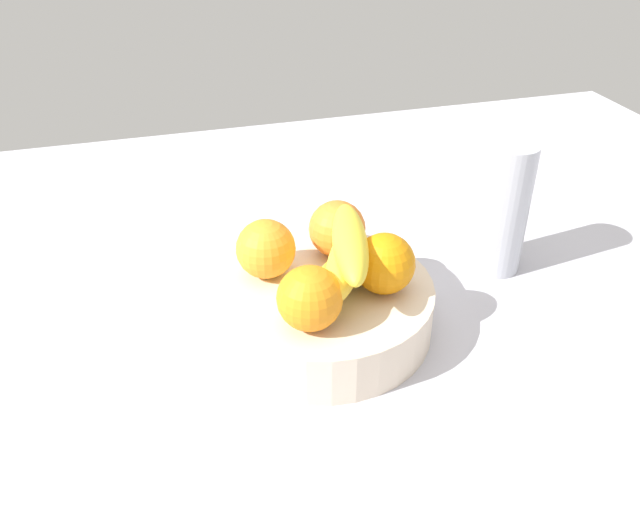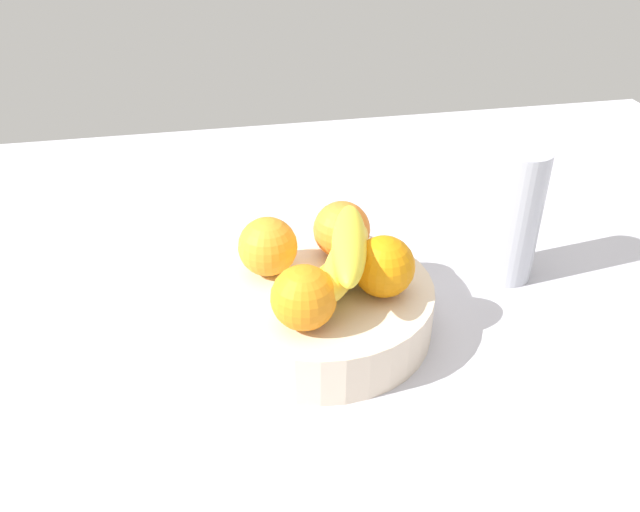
# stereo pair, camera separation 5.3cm
# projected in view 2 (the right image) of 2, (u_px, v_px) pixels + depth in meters

# --- Properties ---
(ground_plane) EXTENTS (1.80, 1.40, 0.03)m
(ground_plane) POSITION_uv_depth(u_px,v_px,m) (315.00, 337.00, 0.82)
(ground_plane) COLOR #B4B3BE
(fruit_bowl) EXTENTS (0.27, 0.27, 0.06)m
(fruit_bowl) POSITION_uv_depth(u_px,v_px,m) (320.00, 305.00, 0.80)
(fruit_bowl) COLOR beige
(fruit_bowl) RESTS_ON ground_plane
(orange_front_left) EXTENTS (0.07, 0.07, 0.07)m
(orange_front_left) POSITION_uv_depth(u_px,v_px,m) (268.00, 247.00, 0.79)
(orange_front_left) COLOR orange
(orange_front_left) RESTS_ON fruit_bowl
(orange_front_right) EXTENTS (0.07, 0.07, 0.07)m
(orange_front_right) POSITION_uv_depth(u_px,v_px,m) (304.00, 298.00, 0.70)
(orange_front_right) COLOR orange
(orange_front_right) RESTS_ON fruit_bowl
(orange_center) EXTENTS (0.07, 0.07, 0.07)m
(orange_center) POSITION_uv_depth(u_px,v_px,m) (384.00, 267.00, 0.75)
(orange_center) COLOR orange
(orange_center) RESTS_ON fruit_bowl
(orange_back_left) EXTENTS (0.07, 0.07, 0.07)m
(orange_back_left) POSITION_uv_depth(u_px,v_px,m) (342.00, 230.00, 0.82)
(orange_back_left) COLOR orange
(orange_back_left) RESTS_ON fruit_bowl
(banana_bunch) EXTENTS (0.15, 0.17, 0.08)m
(banana_bunch) POSITION_uv_depth(u_px,v_px,m) (343.00, 261.00, 0.75)
(banana_bunch) COLOR yellow
(banana_bunch) RESTS_ON fruit_bowl
(thermos_tumbler) EXTENTS (0.07, 0.07, 0.19)m
(thermos_tumbler) POSITION_uv_depth(u_px,v_px,m) (514.00, 216.00, 0.86)
(thermos_tumbler) COLOR #B1B4C0
(thermos_tumbler) RESTS_ON ground_plane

